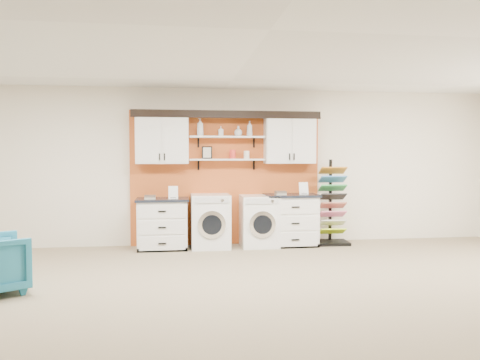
{
  "coord_description": "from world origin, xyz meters",
  "views": [
    {
      "loc": [
        -0.9,
        -4.43,
        1.61
      ],
      "look_at": [
        0.03,
        2.3,
        1.25
      ],
      "focal_mm": 35.0,
      "sensor_mm": 36.0,
      "label": 1
    }
  ],
  "objects": [
    {
      "name": "sample_rack",
      "position": [
        1.9,
        3.67,
        0.5
      ],
      "size": [
        0.58,
        0.5,
        1.53
      ],
      "rotation": [
        0.0,
        0.0,
        -0.06
      ],
      "color": "black",
      "rests_on": "floor"
    },
    {
      "name": "base_cabinet_right",
      "position": [
        1.13,
        3.64,
        0.46
      ],
      "size": [
        0.93,
        0.66,
        0.92
      ],
      "color": "white",
      "rests_on": "floor"
    },
    {
      "name": "dryer",
      "position": [
        0.55,
        3.64,
        0.45
      ],
      "size": [
        0.64,
        0.71,
        0.9
      ],
      "color": "white",
      "rests_on": "floor"
    },
    {
      "name": "soap_bottle_c",
      "position": [
        0.2,
        3.8,
        2.04
      ],
      "size": [
        0.2,
        0.2,
        0.18
      ],
      "primitive_type": "imported",
      "rotation": [
        0.0,
        0.0,
        5.54
      ],
      "color": "silver",
      "rests_on": "shelf_upper"
    },
    {
      "name": "soap_bottle_a",
      "position": [
        -0.47,
        3.8,
        2.1
      ],
      "size": [
        0.17,
        0.17,
        0.31
      ],
      "primitive_type": "imported",
      "rotation": [
        0.0,
        0.0,
        -0.71
      ],
      "color": "silver",
      "rests_on": "shelf_upper"
    },
    {
      "name": "soap_bottle_d",
      "position": [
        0.4,
        3.8,
        2.08
      ],
      "size": [
        0.11,
        0.11,
        0.27
      ],
      "primitive_type": "imported",
      "rotation": [
        0.0,
        0.0,
        0.02
      ],
      "color": "silver",
      "rests_on": "shelf_upper"
    },
    {
      "name": "upper_cabinet_right",
      "position": [
        1.13,
        3.79,
        1.88
      ],
      "size": [
        0.9,
        0.35,
        0.84
      ],
      "color": "white",
      "rests_on": "wall_back"
    },
    {
      "name": "accent_panel",
      "position": [
        0.0,
        3.96,
        1.2
      ],
      "size": [
        3.4,
        0.07,
        2.4
      ],
      "primitive_type": "cube",
      "color": "#BD5220",
      "rests_on": "wall_back"
    },
    {
      "name": "floor",
      "position": [
        0.0,
        0.0,
        0.0
      ],
      "size": [
        10.0,
        10.0,
        0.0
      ],
      "primitive_type": "plane",
      "color": "gray",
      "rests_on": "ground"
    },
    {
      "name": "canister_red",
      "position": [
        0.1,
        3.8,
        1.62
      ],
      "size": [
        0.11,
        0.11,
        0.16
      ],
      "primitive_type": "cylinder",
      "color": "red",
      "rests_on": "shelf_lower"
    },
    {
      "name": "ceiling",
      "position": [
        0.0,
        0.0,
        2.8
      ],
      "size": [
        10.0,
        10.0,
        0.0
      ],
      "primitive_type": "plane",
      "rotation": [
        3.14,
        0.0,
        0.0
      ],
      "color": "white",
      "rests_on": "wall_back"
    },
    {
      "name": "wall_back",
      "position": [
        0.0,
        4.0,
        1.4
      ],
      "size": [
        10.0,
        0.0,
        10.0
      ],
      "primitive_type": "plane",
      "rotation": [
        1.57,
        0.0,
        0.0
      ],
      "color": "#F0E5CF",
      "rests_on": "floor"
    },
    {
      "name": "washer",
      "position": [
        -0.31,
        3.64,
        0.46
      ],
      "size": [
        0.66,
        0.71,
        0.93
      ],
      "color": "white",
      "rests_on": "floor"
    },
    {
      "name": "shelf_lower",
      "position": [
        0.0,
        3.8,
        1.53
      ],
      "size": [
        1.32,
        0.28,
        0.03
      ],
      "primitive_type": "cube",
      "color": "white",
      "rests_on": "wall_back"
    },
    {
      "name": "picture_frame",
      "position": [
        -0.35,
        3.85,
        1.66
      ],
      "size": [
        0.18,
        0.02,
        0.22
      ],
      "color": "black",
      "rests_on": "shelf_lower"
    },
    {
      "name": "upper_cabinet_left",
      "position": [
        -1.13,
        3.79,
        1.88
      ],
      "size": [
        0.9,
        0.35,
        0.84
      ],
      "color": "white",
      "rests_on": "wall_back"
    },
    {
      "name": "crown_molding",
      "position": [
        0.0,
        3.81,
        2.33
      ],
      "size": [
        3.3,
        0.41,
        0.13
      ],
      "color": "black",
      "rests_on": "wall_back"
    },
    {
      "name": "base_cabinet_left",
      "position": [
        -1.13,
        3.64,
        0.44
      ],
      "size": [
        0.89,
        0.66,
        0.87
      ],
      "color": "white",
      "rests_on": "floor"
    },
    {
      "name": "shelf_upper",
      "position": [
        0.0,
        3.8,
        1.93
      ],
      "size": [
        1.32,
        0.28,
        0.03
      ],
      "primitive_type": "cube",
      "color": "white",
      "rests_on": "wall_back"
    },
    {
      "name": "soap_bottle_b",
      "position": [
        -0.11,
        3.8,
        2.03
      ],
      "size": [
        0.08,
        0.09,
        0.18
      ],
      "primitive_type": "imported",
      "rotation": [
        0.0,
        0.0,
        0.06
      ],
      "color": "silver",
      "rests_on": "shelf_upper"
    },
    {
      "name": "canister_cream",
      "position": [
        0.35,
        3.8,
        1.61
      ],
      "size": [
        0.1,
        0.1,
        0.14
      ],
      "primitive_type": "cylinder",
      "color": "silver",
      "rests_on": "shelf_lower"
    }
  ]
}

